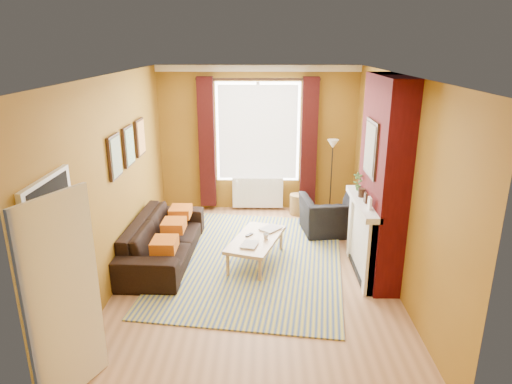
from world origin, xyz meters
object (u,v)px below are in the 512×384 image
armchair (332,216)px  wicker_stool (298,204)px  coffee_table (256,241)px  sofa (164,239)px  floor_lamp (332,156)px

armchair → wicker_stool: armchair is taller
armchair → wicker_stool: 1.09m
armchair → wicker_stool: (-0.52, 0.95, -0.13)m
wicker_stool → armchair: bearing=-61.5°
coffee_table → wicker_stool: bearing=87.1°
wicker_stool → sofa: bearing=-138.2°
coffee_table → sofa: bearing=-166.7°
sofa → wicker_stool: sofa is taller
sofa → floor_lamp: (2.82, 1.97, 0.84)m
floor_lamp → coffee_table: bearing=-124.0°
sofa → floor_lamp: 3.54m
sofa → wicker_stool: (2.20, 1.97, -0.13)m
sofa → floor_lamp: floor_lamp is taller
coffee_table → wicker_stool: (0.78, 2.08, -0.16)m
sofa → wicker_stool: size_ratio=5.68×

